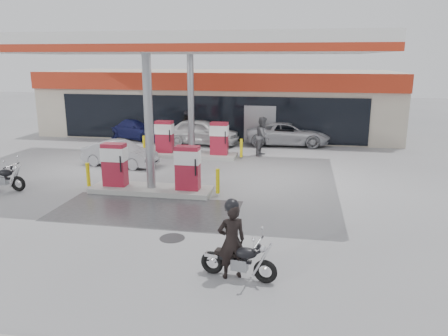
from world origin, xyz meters
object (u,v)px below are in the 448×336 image
Objects in this scene: pump_island_far at (192,143)px; attendant at (263,136)px; pump_island_near at (151,173)px; parked_motorcycle at (3,179)px; main_motorcycle at (240,261)px; parked_car_left at (137,129)px; sedan_white at (201,132)px; parked_car_right at (288,134)px; biker_walking at (187,127)px; biker_main at (232,241)px; hatchback_silver at (120,154)px.

pump_island_far is 2.62× the size of attendant.
pump_island_near is 5.60m from parked_motorcycle.
parked_car_left is (-8.65, 16.12, 0.22)m from main_motorcycle.
parked_motorcycle is at bearing 158.63° from sedan_white.
parked_car_right is 2.71× the size of biker_walking.
pump_island_near is 1.10× the size of parked_car_right.
sedan_white is 0.92× the size of parked_car_right.
pump_island_far reaches higher than biker_main.
main_motorcycle is at bearing -157.27° from sedan_white.
parked_motorcycle is at bearing 157.56° from hatchback_silver.
pump_island_far is 1.10× the size of parked_car_right.
hatchback_silver reaches higher than parked_motorcycle.
main_motorcycle is 15.90m from parked_car_right.
main_motorcycle is 0.41× the size of parked_car_left.
sedan_white is at bearing 96.44° from parked_car_right.
pump_island_near is at bearing 135.03° from main_motorcycle.
pump_island_far is at bearing 117.96° from attendant.
biker_main is 12.87m from attendant.
hatchback_silver is at bearing -146.49° from biker_walking.
sedan_white is (-4.21, 15.06, -0.14)m from biker_main.
attendant is (3.70, -2.20, 0.25)m from sedan_white.
biker_walking is (-1.26, 9.80, 0.15)m from pump_island_near.
biker_walking is at bearing -75.83° from parked_car_left.
biker_main is at bearing -178.96° from main_motorcycle.
parked_car_right is (0.46, 15.89, 0.24)m from main_motorcycle.
main_motorcycle is 0.93× the size of parked_motorcycle.
attendant reaches higher than parked_car_right.
pump_island_near reaches higher than parked_motorcycle.
sedan_white is (5.28, 10.00, 0.29)m from parked_motorcycle.
main_motorcycle is at bearing -26.07° from parked_motorcycle.
parked_car_left is at bearing 86.32° from parked_motorcycle.
pump_island_far reaches higher than biker_walking.
main_motorcycle is at bearing -70.76° from pump_island_far.
biker_walking reaches higher than hatchback_silver.
parked_motorcycle is 5.19m from hatchback_silver.
biker_main is 0.37× the size of parked_car_right.
main_motorcycle is at bearing 175.43° from parked_car_right.
pump_island_far is 3.61m from attendant.
biker_main is at bearing -157.90° from sedan_white.
parked_motorcycle is at bearing -129.14° from pump_island_far.
pump_island_near reaches higher than sedan_white.
parked_motorcycle is at bearing 162.11° from main_motorcycle.
pump_island_near is 1.17× the size of parked_car_left.
pump_island_near is at bearing 9.87° from parked_motorcycle.
main_motorcycle is at bearing -113.79° from biker_walking.
hatchback_silver is (-6.73, 9.46, -0.30)m from biker_main.
attendant reaches higher than main_motorcycle.
main_motorcycle is at bearing -165.09° from attendant.
pump_island_near is 2.93× the size of biker_main.
hatchback_silver is at bearing -139.09° from pump_island_far.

